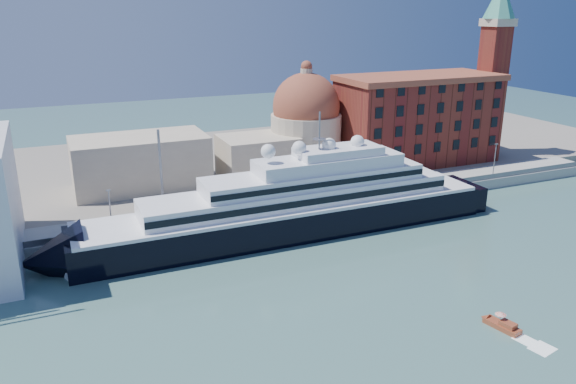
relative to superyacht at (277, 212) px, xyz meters
name	(u,v)px	position (x,y,z in m)	size (l,w,h in m)	color
ground	(335,287)	(0.48, -23.00, -4.73)	(400.00, 400.00, 0.00)	#3A6563
quay	(259,211)	(0.48, 11.00, -3.48)	(180.00, 10.00, 2.50)	gray
land	(206,164)	(0.48, 52.00, -3.73)	(260.00, 72.00, 2.00)	slate
quay_fence	(267,209)	(0.48, 6.50, -1.63)	(180.00, 0.10, 1.20)	slate
superyacht	(277,212)	(0.00, 0.00, 0.00)	(91.68, 12.71, 27.40)	black
service_barge	(97,264)	(-33.38, -0.85, -4.03)	(11.40, 6.92, 2.43)	white
water_taxi	(503,325)	(15.73, -42.96, -4.14)	(2.78, 5.37, 2.43)	maroon
warehouse	(418,118)	(52.48, 29.00, 9.06)	(43.00, 19.00, 23.25)	maroon
campanile	(494,58)	(76.48, 29.00, 24.03)	(8.40, 8.40, 47.00)	maroon
church	(249,140)	(6.87, 34.72, 6.18)	(66.00, 18.00, 25.50)	beige
lamp_posts	(201,181)	(-12.19, 9.27, 5.11)	(120.80, 2.40, 18.00)	slate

